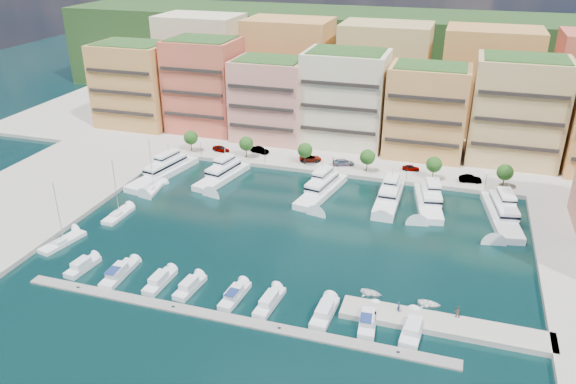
# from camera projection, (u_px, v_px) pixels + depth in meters

# --- Properties ---
(ground) EXTENTS (400.00, 400.00, 0.00)m
(ground) POSITION_uv_depth(u_px,v_px,m) (298.00, 233.00, 113.18)
(ground) COLOR black
(ground) RESTS_ON ground
(north_quay) EXTENTS (220.00, 64.00, 2.00)m
(north_quay) POSITION_uv_depth(u_px,v_px,m) (357.00, 136.00, 166.80)
(north_quay) COLOR #9E998E
(north_quay) RESTS_ON ground
(west_quay) EXTENTS (34.00, 76.00, 2.00)m
(west_quay) POSITION_uv_depth(u_px,v_px,m) (17.00, 208.00, 123.08)
(west_quay) COLOR #9E998E
(west_quay) RESTS_ON ground
(hillside) EXTENTS (240.00, 40.00, 58.00)m
(hillside) POSITION_uv_depth(u_px,v_px,m) (382.00, 95.00, 208.31)
(hillside) COLOR #1B3214
(hillside) RESTS_ON ground
(south_pontoon) EXTENTS (72.00, 2.20, 0.35)m
(south_pontoon) POSITION_uv_depth(u_px,v_px,m) (225.00, 319.00, 88.05)
(south_pontoon) COLOR gray
(south_pontoon) RESTS_ON ground
(finger_pier) EXTENTS (32.00, 5.00, 2.00)m
(finger_pier) POSITION_uv_depth(u_px,v_px,m) (444.00, 328.00, 86.02)
(finger_pier) COLOR #9E998E
(finger_pier) RESTS_ON ground
(apartment_0) EXTENTS (22.00, 16.50, 24.80)m
(apartment_0) POSITION_uv_depth(u_px,v_px,m) (135.00, 85.00, 168.70)
(apartment_0) COLOR #B98243
(apartment_0) RESTS_ON north_quay
(apartment_1) EXTENTS (20.00, 16.50, 26.80)m
(apartment_1) POSITION_uv_depth(u_px,v_px,m) (204.00, 85.00, 164.04)
(apartment_1) COLOR #D85548
(apartment_1) RESTS_ON north_quay
(apartment_2) EXTENTS (20.00, 15.50, 22.80)m
(apartment_2) POSITION_uv_depth(u_px,v_px,m) (270.00, 99.00, 157.45)
(apartment_2) COLOR tan
(apartment_2) RESTS_ON north_quay
(apartment_3) EXTENTS (22.00, 16.50, 25.80)m
(apartment_3) POSITION_uv_depth(u_px,v_px,m) (345.00, 98.00, 152.85)
(apartment_3) COLOR #F5ECBD
(apartment_3) RESTS_ON north_quay
(apartment_4) EXTENTS (20.00, 15.50, 23.80)m
(apartment_4) POSITION_uv_depth(u_px,v_px,m) (426.00, 111.00, 145.58)
(apartment_4) COLOR #DDA052
(apartment_4) RESTS_ON north_quay
(apartment_5) EXTENTS (22.00, 16.50, 26.80)m
(apartment_5) POSITION_uv_depth(u_px,v_px,m) (517.00, 111.00, 140.70)
(apartment_5) COLOR tan
(apartment_5) RESTS_ON north_quay
(backblock_0) EXTENTS (26.00, 18.00, 30.00)m
(backblock_0) POSITION_uv_depth(u_px,v_px,m) (202.00, 62.00, 185.34)
(backblock_0) COLOR #F5ECBD
(backblock_0) RESTS_ON north_quay
(backblock_1) EXTENTS (26.00, 18.00, 30.00)m
(backblock_1) POSITION_uv_depth(u_px,v_px,m) (289.00, 68.00, 177.20)
(backblock_1) COLOR #DDA052
(backblock_1) RESTS_ON north_quay
(backblock_2) EXTENTS (26.00, 18.00, 30.00)m
(backblock_2) POSITION_uv_depth(u_px,v_px,m) (384.00, 74.00, 169.06)
(backblock_2) COLOR tan
(backblock_2) RESTS_ON north_quay
(backblock_3) EXTENTS (26.00, 18.00, 30.00)m
(backblock_3) POSITION_uv_depth(u_px,v_px,m) (488.00, 82.00, 160.92)
(backblock_3) COLOR #B98243
(backblock_3) RESTS_ON north_quay
(tree_0) EXTENTS (3.80, 3.80, 5.65)m
(tree_0) POSITION_uv_depth(u_px,v_px,m) (191.00, 138.00, 151.00)
(tree_0) COLOR #473323
(tree_0) RESTS_ON north_quay
(tree_1) EXTENTS (3.80, 3.80, 5.65)m
(tree_1) POSITION_uv_depth(u_px,v_px,m) (246.00, 144.00, 146.66)
(tree_1) COLOR #473323
(tree_1) RESTS_ON north_quay
(tree_2) EXTENTS (3.80, 3.80, 5.65)m
(tree_2) POSITION_uv_depth(u_px,v_px,m) (305.00, 150.00, 142.32)
(tree_2) COLOR #473323
(tree_2) RESTS_ON north_quay
(tree_3) EXTENTS (3.80, 3.80, 5.65)m
(tree_3) POSITION_uv_depth(u_px,v_px,m) (367.00, 157.00, 137.98)
(tree_3) COLOR #473323
(tree_3) RESTS_ON north_quay
(tree_4) EXTENTS (3.80, 3.80, 5.65)m
(tree_4) POSITION_uv_depth(u_px,v_px,m) (434.00, 164.00, 133.64)
(tree_4) COLOR #473323
(tree_4) RESTS_ON north_quay
(tree_5) EXTENTS (3.80, 3.80, 5.65)m
(tree_5) POSITION_uv_depth(u_px,v_px,m) (505.00, 172.00, 129.30)
(tree_5) COLOR #473323
(tree_5) RESTS_ON north_quay
(lamppost_0) EXTENTS (0.30, 0.30, 4.20)m
(lamppost_0) POSITION_uv_depth(u_px,v_px,m) (201.00, 145.00, 148.31)
(lamppost_0) COLOR black
(lamppost_0) RESTS_ON north_quay
(lamppost_1) EXTENTS (0.30, 0.30, 4.20)m
(lamppost_1) POSITION_uv_depth(u_px,v_px,m) (265.00, 152.00, 143.43)
(lamppost_1) COLOR black
(lamppost_1) RESTS_ON north_quay
(lamppost_2) EXTENTS (0.30, 0.30, 4.20)m
(lamppost_2) POSITION_uv_depth(u_px,v_px,m) (334.00, 160.00, 138.55)
(lamppost_2) COLOR black
(lamppost_2) RESTS_ON north_quay
(lamppost_3) EXTENTS (0.30, 0.30, 4.20)m
(lamppost_3) POSITION_uv_depth(u_px,v_px,m) (407.00, 169.00, 133.66)
(lamppost_3) COLOR black
(lamppost_3) RESTS_ON north_quay
(lamppost_4) EXTENTS (0.30, 0.30, 4.20)m
(lamppost_4) POSITION_uv_depth(u_px,v_px,m) (486.00, 178.00, 128.78)
(lamppost_4) COLOR black
(lamppost_4) RESTS_ON north_quay
(yacht_0) EXTENTS (8.73, 23.73, 7.30)m
(yacht_0) POSITION_uv_depth(u_px,v_px,m) (165.00, 171.00, 139.31)
(yacht_0) COLOR white
(yacht_0) RESTS_ON ground
(yacht_1) EXTENTS (8.33, 18.83, 7.30)m
(yacht_1) POSITION_uv_depth(u_px,v_px,m) (223.00, 175.00, 137.36)
(yacht_1) COLOR white
(yacht_1) RESTS_ON ground
(yacht_3) EXTENTS (8.30, 20.63, 7.30)m
(yacht_3) POSITION_uv_depth(u_px,v_px,m) (322.00, 188.00, 129.76)
(yacht_3) COLOR white
(yacht_3) RESTS_ON ground
(yacht_4) EXTENTS (4.85, 18.30, 7.30)m
(yacht_4) POSITION_uv_depth(u_px,v_px,m) (389.00, 196.00, 126.33)
(yacht_4) COLOR white
(yacht_4) RESTS_ON ground
(yacht_5) EXTENTS (7.86, 18.52, 7.30)m
(yacht_5) POSITION_uv_depth(u_px,v_px,m) (429.00, 200.00, 124.10)
(yacht_5) COLOR white
(yacht_5) RESTS_ON ground
(yacht_6) EXTENTS (8.48, 22.10, 7.30)m
(yacht_6) POSITION_uv_depth(u_px,v_px,m) (501.00, 213.00, 118.53)
(yacht_6) COLOR white
(yacht_6) RESTS_ON ground
(cruiser_0) EXTENTS (3.23, 7.44, 2.55)m
(cruiser_0) POSITION_uv_depth(u_px,v_px,m) (83.00, 267.00, 100.65)
(cruiser_0) COLOR silver
(cruiser_0) RESTS_ON ground
(cruiser_1) EXTENTS (2.90, 9.13, 2.66)m
(cruiser_1) POSITION_uv_depth(u_px,v_px,m) (119.00, 274.00, 98.57)
(cruiser_1) COLOR silver
(cruiser_1) RESTS_ON ground
(cruiser_2) EXTENTS (2.74, 7.87, 2.55)m
(cruiser_2) POSITION_uv_depth(u_px,v_px,m) (160.00, 281.00, 96.42)
(cruiser_2) COLOR silver
(cruiser_2) RESTS_ON ground
(cruiser_3) EXTENTS (3.09, 7.62, 2.55)m
(cruiser_3) POSITION_uv_depth(u_px,v_px,m) (190.00, 287.00, 94.88)
(cruiser_3) COLOR silver
(cruiser_3) RESTS_ON ground
(cruiser_4) EXTENTS (3.00, 8.20, 2.66)m
(cruiser_4) POSITION_uv_depth(u_px,v_px,m) (235.00, 296.00, 92.62)
(cruiser_4) COLOR silver
(cruiser_4) RESTS_ON ground
(cruiser_5) EXTENTS (3.10, 8.66, 2.55)m
(cruiser_5) POSITION_uv_depth(u_px,v_px,m) (269.00, 302.00, 91.00)
(cruiser_5) COLOR silver
(cruiser_5) RESTS_ON ground
(cruiser_6) EXTENTS (3.08, 8.39, 2.55)m
(cruiser_6) POSITION_uv_depth(u_px,v_px,m) (325.00, 313.00, 88.50)
(cruiser_6) COLOR silver
(cruiser_6) RESTS_ON ground
(cruiser_7) EXTENTS (3.22, 8.32, 2.66)m
(cruiser_7) POSITION_uv_depth(u_px,v_px,m) (368.00, 321.00, 86.60)
(cruiser_7) COLOR silver
(cruiser_7) RESTS_ON ground
(cruiser_8) EXTENTS (3.40, 8.48, 2.55)m
(cruiser_8) POSITION_uv_depth(u_px,v_px,m) (413.00, 330.00, 84.77)
(cruiser_8) COLOR silver
(cruiser_8) RESTS_ON ground
(sailboat_2) EXTENTS (3.71, 8.22, 13.20)m
(sailboat_2) POSITION_uv_depth(u_px,v_px,m) (153.00, 190.00, 131.23)
(sailboat_2) COLOR white
(sailboat_2) RESTS_ON ground
(sailboat_1) EXTENTS (3.02, 8.47, 13.20)m
(sailboat_1) POSITION_uv_depth(u_px,v_px,m) (118.00, 216.00, 119.25)
(sailboat_1) COLOR white
(sailboat_1) RESTS_ON ground
(sailboat_0) EXTENTS (4.72, 9.99, 13.20)m
(sailboat_0) POSITION_uv_depth(u_px,v_px,m) (63.00, 243.00, 108.92)
(sailboat_0) COLOR white
(sailboat_0) RESTS_ON ground
(tender_0) EXTENTS (4.00, 3.11, 0.76)m
(tender_0) POSITION_uv_depth(u_px,v_px,m) (371.00, 293.00, 93.60)
(tender_0) COLOR white
(tender_0) RESTS_ON ground
(tender_3) EXTENTS (1.85, 1.74, 0.78)m
(tender_3) POSITION_uv_depth(u_px,v_px,m) (497.00, 324.00, 86.34)
(tender_3) COLOR beige
(tender_3) RESTS_ON ground
(tender_2) EXTENTS (3.77, 2.73, 0.77)m
(tender_2) POSITION_uv_depth(u_px,v_px,m) (429.00, 304.00, 90.90)
(tender_2) COLOR white
(tender_2) RESTS_ON ground
(car_0) EXTENTS (5.18, 3.03, 1.66)m
(car_0) POSITION_uv_depth(u_px,v_px,m) (221.00, 149.00, 151.57)
(car_0) COLOR gray
(car_0) RESTS_ON north_quay
(car_1) EXTENTS (5.42, 2.90, 1.70)m
(car_1) POSITION_uv_depth(u_px,v_px,m) (260.00, 150.00, 150.63)
(car_1) COLOR gray
(car_1) RESTS_ON north_quay
(car_2) EXTENTS (6.32, 4.45, 1.60)m
(car_2) POSITION_uv_depth(u_px,v_px,m) (310.00, 158.00, 145.27)
(car_2) COLOR gray
(car_2) RESTS_ON north_quay
(car_3) EXTENTS (5.96, 4.00, 1.60)m
(car_3) POSITION_uv_depth(u_px,v_px,m) (343.00, 162.00, 142.80)
(car_3) COLOR gray
(car_3) RESTS_ON north_quay
(car_4) EXTENTS (4.40, 2.21, 1.44)m
(car_4) POSITION_uv_depth(u_px,v_px,m) (411.00, 168.00, 139.70)
(car_4) COLOR gray
(car_4) RESTS_ON north_quay
(car_5) EXTENTS (5.42, 2.51, 1.72)m
(car_5) POSITION_uv_depth(u_px,v_px,m) (470.00, 179.00, 133.11)
(car_5) COLOR gray
(car_5) RESTS_ON north_quay
(person_0) EXTENTS (0.75, 0.80, 1.84)m
(person_0) POSITION_uv_depth(u_px,v_px,m) (399.00, 307.00, 87.72)
(person_0) COLOR #25314B
(person_0) RESTS_ON finger_pier
(person_1) EXTENTS (1.01, 0.83, 1.91)m
(person_1) POSITION_uv_depth(u_px,v_px,m) (457.00, 312.00, 86.48)
(person_1) COLOR brown
(person_1) RESTS_ON finger_pier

